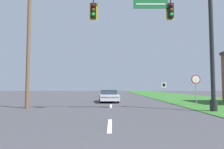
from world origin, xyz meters
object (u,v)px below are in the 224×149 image
at_px(route_sign_post, 165,87).
at_px(car_ahead, 109,96).
at_px(stop_sign, 197,83).
at_px(utility_pole_near, 29,38).
at_px(signal_mast, 179,34).

bearing_deg(route_sign_post, car_ahead, -159.16).
distance_m(stop_sign, utility_pole_near, 13.67).
height_order(car_ahead, stop_sign, stop_sign).
height_order(car_ahead, utility_pole_near, utility_pole_near).
relative_size(stop_sign, route_sign_post, 1.23).
relative_size(signal_mast, stop_sign, 3.53).
xyz_separation_m(signal_mast, car_ahead, (-4.58, 8.13, -4.29)).
height_order(signal_mast, stop_sign, signal_mast).
height_order(signal_mast, car_ahead, signal_mast).
relative_size(route_sign_post, utility_pole_near, 0.21).
distance_m(signal_mast, utility_pole_near, 10.51).
height_order(stop_sign, utility_pole_near, utility_pole_near).
distance_m(signal_mast, route_sign_post, 11.21).
bearing_deg(route_sign_post, stop_sign, -81.08).
height_order(route_sign_post, utility_pole_near, utility_pole_near).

